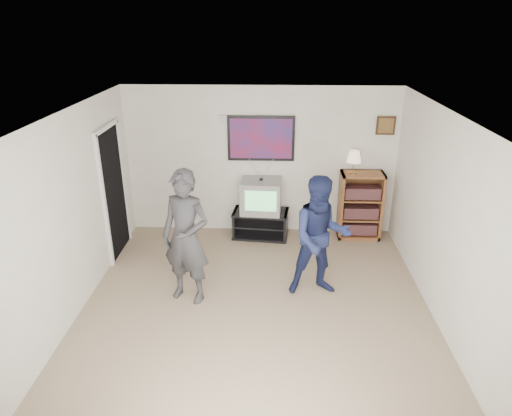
# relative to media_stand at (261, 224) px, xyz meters

# --- Properties ---
(room_shell) EXTENTS (4.51, 5.00, 2.51)m
(room_shell) POSITION_rel_media_stand_xyz_m (-0.01, -1.88, 1.02)
(room_shell) COLOR #7B634E
(room_shell) RESTS_ON ground
(media_stand) EXTENTS (0.97, 0.61, 0.46)m
(media_stand) POSITION_rel_media_stand_xyz_m (0.00, 0.00, 0.00)
(media_stand) COLOR black
(media_stand) RESTS_ON room_shell
(crt_television) EXTENTS (0.69, 0.59, 0.55)m
(crt_television) POSITION_rel_media_stand_xyz_m (0.01, 0.00, 0.51)
(crt_television) COLOR gray
(crt_television) RESTS_ON media_stand
(bookshelf) EXTENTS (0.70, 0.40, 1.14)m
(bookshelf) POSITION_rel_media_stand_xyz_m (1.67, 0.05, 0.34)
(bookshelf) COLOR brown
(bookshelf) RESTS_ON room_shell
(table_lamp) EXTENTS (0.24, 0.24, 0.38)m
(table_lamp) POSITION_rel_media_stand_xyz_m (1.49, 0.02, 1.10)
(table_lamp) COLOR beige
(table_lamp) RESTS_ON bookshelf
(person_tall) EXTENTS (0.76, 0.62, 1.80)m
(person_tall) POSITION_rel_media_stand_xyz_m (-0.90, -1.89, 0.67)
(person_tall) COLOR #313134
(person_tall) RESTS_ON room_shell
(person_short) EXTENTS (0.88, 0.72, 1.67)m
(person_short) POSITION_rel_media_stand_xyz_m (0.83, -1.68, 0.60)
(person_short) COLOR #1B234B
(person_short) RESTS_ON room_shell
(controller_left) EXTENTS (0.05, 0.12, 0.03)m
(controller_left) POSITION_rel_media_stand_xyz_m (-0.93, -1.65, 0.91)
(controller_left) COLOR white
(controller_left) RESTS_ON person_tall
(controller_right) EXTENTS (0.04, 0.12, 0.03)m
(controller_right) POSITION_rel_media_stand_xyz_m (0.89, -1.48, 0.83)
(controller_right) COLOR white
(controller_right) RESTS_ON person_short
(poster) EXTENTS (1.10, 0.03, 0.75)m
(poster) POSITION_rel_media_stand_xyz_m (-0.01, 0.25, 1.42)
(poster) COLOR black
(poster) RESTS_ON room_shell
(air_vent) EXTENTS (0.28, 0.02, 0.14)m
(air_vent) POSITION_rel_media_stand_xyz_m (-0.56, 0.25, 1.72)
(air_vent) COLOR white
(air_vent) RESTS_ON room_shell
(small_picture) EXTENTS (0.30, 0.03, 0.30)m
(small_picture) POSITION_rel_media_stand_xyz_m (1.99, 0.25, 1.65)
(small_picture) COLOR black
(small_picture) RESTS_ON room_shell
(doorway) EXTENTS (0.03, 0.85, 2.00)m
(doorway) POSITION_rel_media_stand_xyz_m (-2.24, -0.63, 0.77)
(doorway) COLOR black
(doorway) RESTS_ON room_shell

